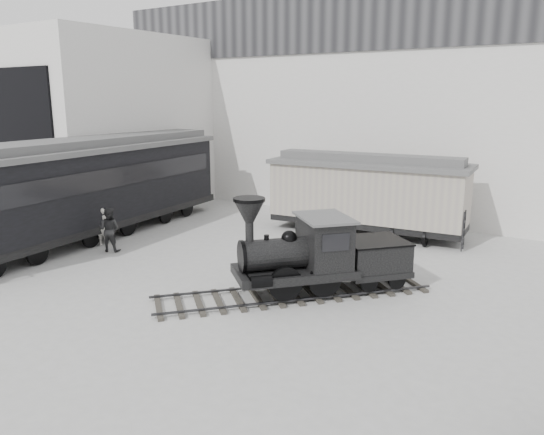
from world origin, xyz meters
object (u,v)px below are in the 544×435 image
Objects in this scene: locomotive at (315,259)px; boxcar at (367,192)px; visitor_a at (102,226)px; visitor_b at (109,229)px; passenger_coach at (96,186)px.

boxcar is (-1.57, 7.68, 0.74)m from locomotive.
locomotive is 4.79× the size of visitor_a.
visitor_a is at bearing -44.40° from visitor_b.
passenger_coach is at bearing -143.92° from locomotive.
locomotive is at bearing -83.55° from boxcar.
locomotive is 0.86× the size of boxcar.
boxcar reaches higher than locomotive.
visitor_b is (-8.89, -0.31, -0.24)m from locomotive.
visitor_a is (1.48, -1.03, -1.37)m from passenger_coach.
locomotive reaches higher than visitor_a.
visitor_a is at bearing -142.30° from boxcar.
locomotive reaches higher than visitor_b.
visitor_b is (-7.32, -7.99, -0.98)m from boxcar.
passenger_coach reaches higher than boxcar.
locomotive is 0.51× the size of passenger_coach.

